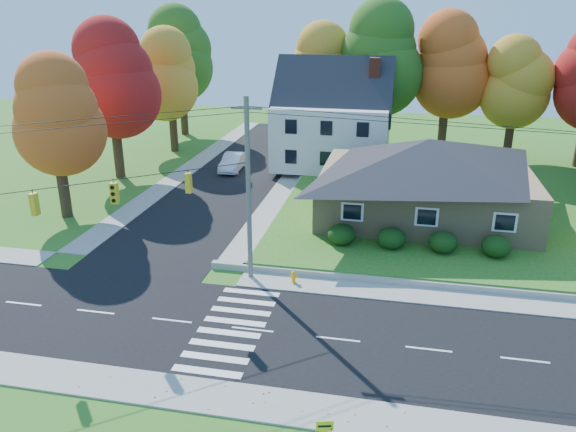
% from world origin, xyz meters
% --- Properties ---
extents(ground, '(120.00, 120.00, 0.00)m').
position_xyz_m(ground, '(0.00, 0.00, 0.00)').
color(ground, '#3D7923').
extents(road_main, '(90.00, 8.00, 0.02)m').
position_xyz_m(road_main, '(0.00, 0.00, 0.01)').
color(road_main, black).
rests_on(road_main, ground).
extents(road_cross, '(8.00, 44.00, 0.02)m').
position_xyz_m(road_cross, '(-8.00, 26.00, 0.01)').
color(road_cross, black).
rests_on(road_cross, ground).
extents(sidewalk_north, '(90.00, 2.00, 0.08)m').
position_xyz_m(sidewalk_north, '(0.00, 5.00, 0.04)').
color(sidewalk_north, '#9C9A90').
rests_on(sidewalk_north, ground).
extents(sidewalk_south, '(90.00, 2.00, 0.08)m').
position_xyz_m(sidewalk_south, '(0.00, -5.00, 0.04)').
color(sidewalk_south, '#9C9A90').
rests_on(sidewalk_south, ground).
extents(lawn, '(30.00, 30.00, 0.50)m').
position_xyz_m(lawn, '(13.00, 21.00, 0.25)').
color(lawn, '#3D7923').
rests_on(lawn, ground).
extents(ranch_house, '(14.60, 10.60, 5.40)m').
position_xyz_m(ranch_house, '(8.00, 16.00, 3.27)').
color(ranch_house, tan).
rests_on(ranch_house, lawn).
extents(colonial_house, '(10.40, 8.40, 9.60)m').
position_xyz_m(colonial_house, '(0.04, 28.00, 4.58)').
color(colonial_house, silver).
rests_on(colonial_house, lawn).
extents(hedge_row, '(10.70, 1.70, 1.27)m').
position_xyz_m(hedge_row, '(7.50, 9.80, 1.14)').
color(hedge_row, '#163A10').
rests_on(hedge_row, lawn).
extents(traffic_infrastructure, '(38.10, 10.66, 10.00)m').
position_xyz_m(traffic_infrastructure, '(-0.15, 1.35, 5.15)').
color(traffic_infrastructure, '#666059').
rests_on(traffic_infrastructure, ground).
extents(tree_lot_0, '(6.72, 6.72, 12.51)m').
position_xyz_m(tree_lot_0, '(-2.00, 34.00, 8.31)').
color(tree_lot_0, '#3F2A19').
rests_on(tree_lot_0, lawn).
extents(tree_lot_1, '(7.84, 7.84, 14.60)m').
position_xyz_m(tree_lot_1, '(4.00, 33.00, 9.61)').
color(tree_lot_1, '#3F2A19').
rests_on(tree_lot_1, lawn).
extents(tree_lot_2, '(7.28, 7.28, 13.56)m').
position_xyz_m(tree_lot_2, '(10.00, 34.00, 8.96)').
color(tree_lot_2, '#3F2A19').
rests_on(tree_lot_2, lawn).
extents(tree_lot_3, '(6.16, 6.16, 11.47)m').
position_xyz_m(tree_lot_3, '(16.00, 33.00, 7.65)').
color(tree_lot_3, '#3F2A19').
rests_on(tree_lot_3, lawn).
extents(tree_west_0, '(6.16, 6.16, 11.47)m').
position_xyz_m(tree_west_0, '(-17.00, 12.00, 7.15)').
color(tree_west_0, '#3F2A19').
rests_on(tree_west_0, ground).
extents(tree_west_1, '(7.28, 7.28, 13.56)m').
position_xyz_m(tree_west_1, '(-18.00, 22.00, 8.46)').
color(tree_west_1, '#3F2A19').
rests_on(tree_west_1, ground).
extents(tree_west_2, '(6.72, 6.72, 12.51)m').
position_xyz_m(tree_west_2, '(-17.00, 32.00, 7.81)').
color(tree_west_2, '#3F2A19').
rests_on(tree_west_2, ground).
extents(tree_west_3, '(7.84, 7.84, 14.60)m').
position_xyz_m(tree_west_3, '(-19.00, 40.00, 9.11)').
color(tree_west_3, '#3F2A19').
rests_on(tree_west_3, ground).
extents(white_car, '(1.81, 4.74, 1.54)m').
position_xyz_m(white_car, '(-8.84, 26.00, 0.79)').
color(white_car, silver).
rests_on(white_car, road_cross).
extents(fire_hydrant, '(0.40, 0.32, 0.72)m').
position_xyz_m(fire_hydrant, '(0.96, 5.01, 0.34)').
color(fire_hydrant, '#FEAF09').
rests_on(fire_hydrant, ground).
extents(yard_sign, '(0.61, 0.19, 0.78)m').
position_xyz_m(yard_sign, '(4.28, -6.32, 0.55)').
color(yard_sign, black).
rests_on(yard_sign, ground).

